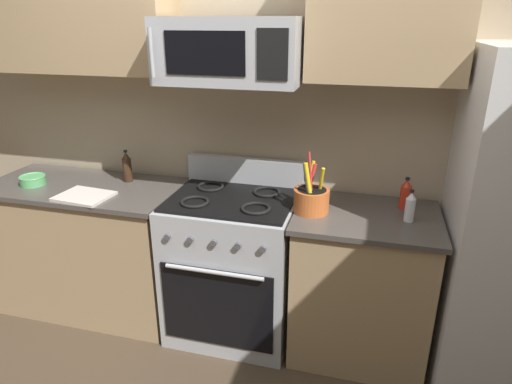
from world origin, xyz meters
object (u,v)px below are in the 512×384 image
Objects in this scene: bottle_soy at (127,167)px; utensil_crock at (311,199)px; range_oven at (233,264)px; bottle_hot_sauce at (406,194)px; microwave at (230,51)px; prep_bowl at (33,180)px; bottle_vinegar at (410,207)px; cutting_board at (84,196)px.

utensil_crock is at bearing -8.31° from bottle_soy.
range_oven is 0.95m from bottle_soy.
microwave is at bearing -173.18° from bottle_hot_sauce.
utensil_crock is 1.81m from prep_bowl.
bottle_soy reaches higher than prep_bowl.
bottle_soy is 1.78m from bottle_vinegar.
cutting_board is at bearing -175.25° from bottle_vinegar.
microwave reaches higher than prep_bowl.
bottle_vinegar is (0.52, 0.01, 0.00)m from utensil_crock.
cutting_board is 1.89m from bottle_vinegar.
bottle_vinegar is at bearing 4.75° from cutting_board.
prep_bowl reaches higher than cutting_board.
bottle_hot_sauce is (1.87, 0.33, 0.08)m from cutting_board.
bottle_hot_sauce is (0.51, 0.18, 0.01)m from utensil_crock.
microwave reaches higher than bottle_soy.
range_oven is at bearing 3.25° from prep_bowl.
range_oven is 1.13m from bottle_vinegar.
bottle_soy is 1.20× the size of bottle_vinegar.
utensil_crock is 1.37m from cutting_board.
bottle_soy is 1.16× the size of bottle_hot_sauce.
utensil_crock reaches higher than range_oven.
range_oven is 1.29m from microwave.
bottle_hot_sauce is (0.99, 0.12, -0.77)m from microwave.
cutting_board is (-0.88, -0.19, 0.44)m from range_oven.
bottle_vinegar is at bearing 1.16° from prep_bowl.
microwave is 1.26m from bottle_hot_sauce.
bottle_hot_sauce is (0.99, 0.15, 0.52)m from range_oven.
range_oven is at bearing 175.28° from utensil_crock.
bottle_vinegar is 1.10× the size of prep_bowl.
bottle_hot_sauce is at bearing 5.44° from prep_bowl.
microwave is at bearing 176.81° from bottle_vinegar.
bottle_soy is (-0.77, 0.12, -0.75)m from microwave.
utensil_crock is 1.87× the size of bottle_hot_sauce.
microwave is at bearing 4.41° from prep_bowl.
bottle_hot_sauce is at bearing 0.08° from bottle_soy.
microwave is 1.27m from bottle_vinegar.
range_oven reaches higher than prep_bowl.
bottle_vinegar is at bearing 1.18° from utensil_crock.
range_oven reaches higher than bottle_vinegar.
utensil_crock is (0.48, -0.04, 0.51)m from range_oven.
cutting_board is 1.68× the size of bottle_hot_sauce.
range_oven reaches higher than cutting_board.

